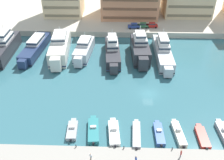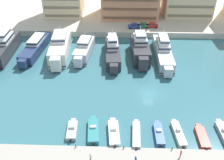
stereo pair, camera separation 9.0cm
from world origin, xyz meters
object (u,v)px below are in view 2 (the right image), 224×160
Objects in this scene: pedestrian_near_edge at (181,153)px; yacht_charcoal_far_left at (4,47)px; motorboat_cream_center_right at (178,133)px; pedestrian_mid_deck at (136,159)px; motorboat_teal_left at (93,130)px; yacht_navy_left at (35,47)px; motorboat_white_mid_left at (114,133)px; pedestrian_far_side at (90,156)px; yacht_silver_center_left at (84,49)px; car_green_left at (143,25)px; yacht_ivory_mid_left at (60,47)px; motorboat_grey_center_left at (136,134)px; yacht_charcoal_center_right at (140,49)px; motorboat_blue_center at (159,134)px; yacht_silver_mid_right at (163,51)px; motorboat_grey_right at (224,133)px; yacht_charcoal_center at (113,51)px; car_red_mid_left at (152,25)px; motorboat_grey_far_left at (72,130)px; motorboat_red_mid_right at (202,137)px; car_blue_far_left at (134,26)px.

yacht_charcoal_far_left is at bearing 140.86° from pedestrian_near_edge.
pedestrian_mid_deck is (-8.65, -7.26, 1.06)m from motorboat_cream_center_right.
motorboat_cream_center_right is (16.63, -0.33, 0.01)m from motorboat_teal_left.
yacht_navy_left reaches higher than motorboat_white_mid_left.
pedestrian_far_side is at bearing -120.54° from motorboat_white_mid_left.
yacht_silver_center_left is 3.94× the size of car_green_left.
motorboat_teal_left is 4.42× the size of pedestrian_near_edge.
motorboat_grey_center_left is at bearing -57.06° from yacht_ivory_mid_left.
pedestrian_far_side is at bearing -105.46° from yacht_charcoal_center_right.
yacht_ivory_mid_left reaches higher than yacht_navy_left.
motorboat_blue_center is 3.93× the size of pedestrian_mid_deck.
yacht_silver_mid_right is 40.22m from pedestrian_mid_deck.
motorboat_grey_center_left is 4.53× the size of pedestrian_mid_deck.
motorboat_blue_center is 0.93× the size of motorboat_grey_right.
motorboat_white_mid_left is (9.94, -32.70, -1.40)m from yacht_silver_center_left.
pedestrian_near_edge is at bearing -92.83° from yacht_silver_mid_right.
motorboat_grey_center_left is 9.09m from pedestrian_near_edge.
car_red_mid_left is (13.50, 19.09, 0.72)m from yacht_charcoal_center.
yacht_silver_mid_right is at bearing 55.15° from motorboat_grey_far_left.
yacht_silver_mid_right is 37.53m from pedestrian_near_edge.
car_red_mid_left is (12.20, 50.76, 2.36)m from motorboat_white_mid_left.
motorboat_blue_center is 1.04× the size of motorboat_red_mid_right.
motorboat_grey_far_left is 1.46× the size of car_red_mid_left.
car_green_left is at bearing 11.90° from car_blue_far_left.
motorboat_red_mid_right is at bearing -80.98° from car_green_left.
yacht_charcoal_center_right is 18.42m from car_green_left.
motorboat_grey_far_left is at bearing 175.63° from motorboat_white_mid_left.
motorboat_teal_left is at bearing -107.99° from car_red_mid_left.
yacht_ivory_mid_left is 37.38m from motorboat_white_mid_left.
car_blue_far_left is at bearing 68.93° from yacht_charcoal_center.
car_green_left is at bearing 94.17° from motorboat_cream_center_right.
car_blue_far_left is (7.01, 18.18, 0.72)m from yacht_charcoal_center.
yacht_silver_mid_right is at bearing 104.02° from motorboat_grey_right.
motorboat_red_mid_right is (10.09, -32.59, -2.29)m from yacht_charcoal_center_right.
pedestrian_far_side is (-9.54, -56.34, -1.44)m from car_blue_far_left.
pedestrian_near_edge is (-0.77, -5.72, 1.08)m from motorboat_cream_center_right.
motorboat_cream_center_right is at bearing 1.46° from motorboat_white_mid_left.
yacht_charcoal_far_left reaches higher than motorboat_teal_left.
yacht_silver_center_left is at bearing 92.98° from motorboat_grey_far_left.
motorboat_grey_right reaches higher than motorboat_teal_left.
motorboat_grey_right is at bearing -75.98° from yacht_silver_mid_right.
pedestrian_far_side is at bearing -93.79° from yacht_charcoal_center.
pedestrian_mid_deck is (-4.86, -7.13, 1.11)m from motorboat_blue_center.
pedestrian_mid_deck is at bearing -94.35° from yacht_charcoal_center_right.
yacht_charcoal_center_right is at bearing 85.65° from pedestrian_mid_deck.
yacht_silver_center_left is at bearing -132.37° from car_blue_far_left.
yacht_ivory_mid_left is at bearing 127.03° from pedestrian_near_edge.
motorboat_grey_far_left is (-21.90, -31.45, -1.76)m from yacht_silver_mid_right.
motorboat_blue_center is (1.89, -32.03, -2.25)m from yacht_charcoal_center_right.
yacht_charcoal_center_right reaches higher than yacht_navy_left.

